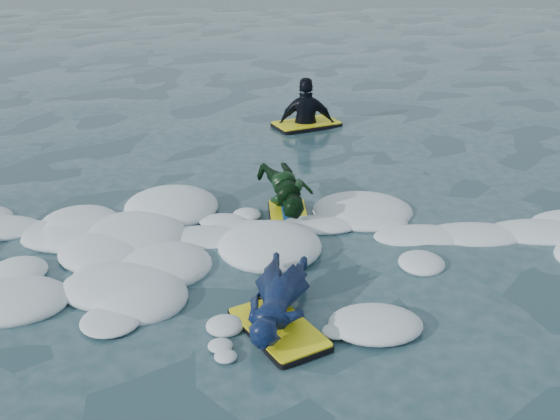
% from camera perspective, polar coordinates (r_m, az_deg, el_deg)
% --- Properties ---
extents(ground, '(120.00, 120.00, 0.00)m').
position_cam_1_polar(ground, '(7.17, -2.34, -7.16)').
color(ground, '#152934').
rests_on(ground, ground).
extents(foam_band, '(12.00, 3.10, 0.30)m').
position_cam_1_polar(foam_band, '(8.07, -2.17, -3.40)').
color(foam_band, white).
rests_on(foam_band, ground).
extents(prone_woman_unit, '(1.02, 1.66, 0.40)m').
position_cam_1_polar(prone_woman_unit, '(6.70, -0.13, -7.45)').
color(prone_woman_unit, black).
rests_on(prone_woman_unit, ground).
extents(prone_child_unit, '(0.83, 1.40, 0.52)m').
position_cam_1_polar(prone_child_unit, '(9.00, 0.66, 1.44)').
color(prone_child_unit, black).
rests_on(prone_child_unit, ground).
extents(waiting_rider_unit, '(1.32, 1.06, 1.74)m').
position_cam_1_polar(waiting_rider_unit, '(12.61, 2.16, 6.86)').
color(waiting_rider_unit, black).
rests_on(waiting_rider_unit, ground).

